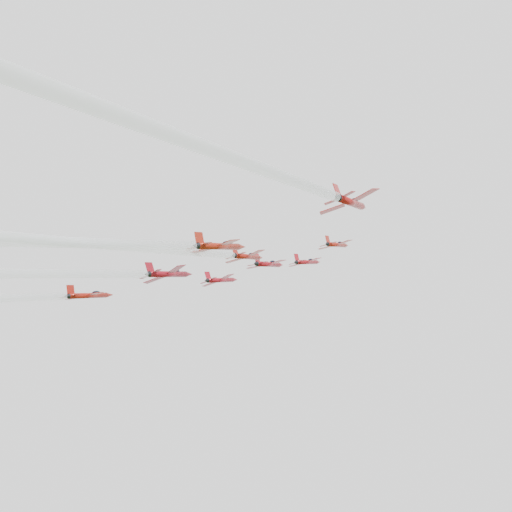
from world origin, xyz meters
The scene contains 6 objects.
jet_lead centered at (0.31, 24.21, 152.64)m, with size 9.25×12.30×6.27m.
jet_row2_left centered at (-16.12, 10.47, 146.50)m, with size 9.48×12.61×6.43m.
jet_row2_center centered at (-2.43, 10.78, 146.65)m, with size 10.15×13.50×6.88m.
jet_row2_right centered at (13.41, 14.61, 148.34)m, with size 8.39×11.17×5.69m.
jet_center centered at (2.22, -44.13, 122.05)m, with size 9.06×90.02×41.07m.
jet_rear_farright centered at (30.93, -61.51, 114.29)m, with size 10.32×102.55×46.78m.
Camera 1 is at (60.44, -85.30, 81.45)m, focal length 40.00 mm.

